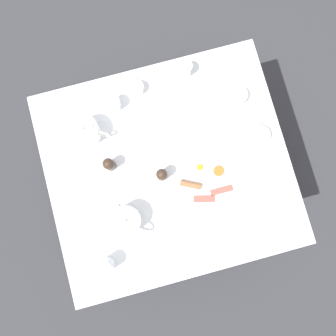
{
  "coord_description": "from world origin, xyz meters",
  "views": [
    {
      "loc": [
        -0.16,
        0.04,
        2.29
      ],
      "look_at": [
        0.0,
        0.0,
        0.79
      ],
      "focal_mm": 35.0,
      "sensor_mm": 36.0,
      "label": 1
    }
  ],
  "objects_px": {
    "knife_by_plate": "(159,122)",
    "teapot_near": "(127,221)",
    "teapot_far": "(86,132)",
    "wine_glass_spare": "(106,266)",
    "salt_grinder": "(109,164)",
    "creamer_jug": "(136,88)",
    "teacup_with_saucer_right": "(237,96)",
    "water_glass_short": "(114,103)",
    "napkin_folded": "(267,229)",
    "teacup_with_saucer_left": "(259,136)",
    "water_glass_tall": "(185,69)",
    "pepper_grinder": "(162,175)",
    "fork_by_plate": "(267,180)",
    "breakfast_plate": "(206,182)"
  },
  "relations": [
    {
      "from": "knife_by_plate",
      "to": "teapot_near",
      "type": "bearing_deg",
      "value": 148.07
    },
    {
      "from": "teapot_far",
      "to": "wine_glass_spare",
      "type": "distance_m",
      "value": 0.61
    },
    {
      "from": "salt_grinder",
      "to": "creamer_jug",
      "type": "bearing_deg",
      "value": -32.75
    },
    {
      "from": "salt_grinder",
      "to": "teapot_near",
      "type": "bearing_deg",
      "value": -176.71
    },
    {
      "from": "teapot_near",
      "to": "knife_by_plate",
      "type": "distance_m",
      "value": 0.48
    },
    {
      "from": "wine_glass_spare",
      "to": "creamer_jug",
      "type": "distance_m",
      "value": 0.82
    },
    {
      "from": "teapot_far",
      "to": "creamer_jug",
      "type": "relative_size",
      "value": 2.34
    },
    {
      "from": "teacup_with_saucer_right",
      "to": "water_glass_short",
      "type": "xyz_separation_m",
      "value": [
        0.11,
        0.56,
        0.02
      ]
    },
    {
      "from": "water_glass_short",
      "to": "creamer_jug",
      "type": "bearing_deg",
      "value": -67.5
    },
    {
      "from": "wine_glass_spare",
      "to": "salt_grinder",
      "type": "xyz_separation_m",
      "value": [
        0.43,
        -0.12,
        0.0
      ]
    },
    {
      "from": "salt_grinder",
      "to": "napkin_folded",
      "type": "height_order",
      "value": "salt_grinder"
    },
    {
      "from": "teacup_with_saucer_left",
      "to": "water_glass_tall",
      "type": "bearing_deg",
      "value": 31.79
    },
    {
      "from": "teapot_near",
      "to": "pepper_grinder",
      "type": "xyz_separation_m",
      "value": [
        0.16,
        -0.2,
        0.0
      ]
    },
    {
      "from": "salt_grinder",
      "to": "knife_by_plate",
      "type": "xyz_separation_m",
      "value": [
        0.14,
        -0.27,
        -0.05
      ]
    },
    {
      "from": "teacup_with_saucer_right",
      "to": "knife_by_plate",
      "type": "bearing_deg",
      "value": 92.3
    },
    {
      "from": "water_glass_short",
      "to": "fork_by_plate",
      "type": "height_order",
      "value": "water_glass_short"
    },
    {
      "from": "wine_glass_spare",
      "to": "water_glass_tall",
      "type": "bearing_deg",
      "value": -36.4
    },
    {
      "from": "wine_glass_spare",
      "to": "knife_by_plate",
      "type": "xyz_separation_m",
      "value": [
        0.57,
        -0.39,
        -0.05
      ]
    },
    {
      "from": "creamer_jug",
      "to": "wine_glass_spare",
      "type": "bearing_deg",
      "value": 156.3
    },
    {
      "from": "teacup_with_saucer_left",
      "to": "knife_by_plate",
      "type": "bearing_deg",
      "value": 65.53
    },
    {
      "from": "water_glass_tall",
      "to": "fork_by_plate",
      "type": "height_order",
      "value": "water_glass_tall"
    },
    {
      "from": "teacup_with_saucer_left",
      "to": "water_glass_short",
      "type": "distance_m",
      "value": 0.69
    },
    {
      "from": "water_glass_short",
      "to": "pepper_grinder",
      "type": "xyz_separation_m",
      "value": [
        -0.38,
        -0.13,
        0.01
      ]
    },
    {
      "from": "wine_glass_spare",
      "to": "water_glass_short",
      "type": "bearing_deg",
      "value": -16.6
    },
    {
      "from": "teacup_with_saucer_left",
      "to": "napkin_folded",
      "type": "height_order",
      "value": "teacup_with_saucer_left"
    },
    {
      "from": "breakfast_plate",
      "to": "creamer_jug",
      "type": "xyz_separation_m",
      "value": [
        0.51,
        0.2,
        0.02
      ]
    },
    {
      "from": "teacup_with_saucer_right",
      "to": "napkin_folded",
      "type": "xyz_separation_m",
      "value": [
        -0.63,
        0.03,
        -0.02
      ]
    },
    {
      "from": "teacup_with_saucer_right",
      "to": "creamer_jug",
      "type": "relative_size",
      "value": 1.78
    },
    {
      "from": "knife_by_plate",
      "to": "pepper_grinder",
      "type": "bearing_deg",
      "value": 168.19
    },
    {
      "from": "teapot_near",
      "to": "water_glass_tall",
      "type": "relative_size",
      "value": 2.18
    },
    {
      "from": "breakfast_plate",
      "to": "napkin_folded",
      "type": "height_order",
      "value": "breakfast_plate"
    },
    {
      "from": "breakfast_plate",
      "to": "fork_by_plate",
      "type": "height_order",
      "value": "breakfast_plate"
    },
    {
      "from": "water_glass_tall",
      "to": "knife_by_plate",
      "type": "distance_m",
      "value": 0.27
    },
    {
      "from": "salt_grinder",
      "to": "teacup_with_saucer_right",
      "type": "bearing_deg",
      "value": -76.18
    },
    {
      "from": "pepper_grinder",
      "to": "knife_by_plate",
      "type": "relative_size",
      "value": 0.57
    },
    {
      "from": "teacup_with_saucer_left",
      "to": "fork_by_plate",
      "type": "height_order",
      "value": "teacup_with_saucer_left"
    },
    {
      "from": "water_glass_tall",
      "to": "fork_by_plate",
      "type": "xyz_separation_m",
      "value": [
        -0.6,
        -0.23,
        -0.04
      ]
    },
    {
      "from": "teacup_with_saucer_right",
      "to": "wine_glass_spare",
      "type": "distance_m",
      "value": 0.97
    },
    {
      "from": "creamer_jug",
      "to": "salt_grinder",
      "type": "distance_m",
      "value": 0.39
    },
    {
      "from": "teapot_near",
      "to": "wine_glass_spare",
      "type": "xyz_separation_m",
      "value": [
        -0.17,
        0.14,
        -0.0
      ]
    },
    {
      "from": "teacup_with_saucer_right",
      "to": "salt_grinder",
      "type": "relative_size",
      "value": 1.52
    },
    {
      "from": "water_glass_tall",
      "to": "pepper_grinder",
      "type": "xyz_separation_m",
      "value": [
        -0.45,
        0.23,
        0.01
      ]
    },
    {
      "from": "napkin_folded",
      "to": "fork_by_plate",
      "type": "bearing_deg",
      "value": -16.82
    },
    {
      "from": "salt_grinder",
      "to": "breakfast_plate",
      "type": "bearing_deg",
      "value": -115.06
    },
    {
      "from": "teacup_with_saucer_left",
      "to": "teapot_far",
      "type": "bearing_deg",
      "value": 73.67
    },
    {
      "from": "water_glass_tall",
      "to": "salt_grinder",
      "type": "relative_size",
      "value": 0.76
    },
    {
      "from": "water_glass_tall",
      "to": "knife_by_plate",
      "type": "xyz_separation_m",
      "value": [
        -0.2,
        0.18,
        -0.04
      ]
    },
    {
      "from": "fork_by_plate",
      "to": "water_glass_short",
      "type": "bearing_deg",
      "value": 48.52
    },
    {
      "from": "teacup_with_saucer_left",
      "to": "napkin_folded",
      "type": "distance_m",
      "value": 0.42
    },
    {
      "from": "creamer_jug",
      "to": "fork_by_plate",
      "type": "xyz_separation_m",
      "value": [
        -0.58,
        -0.47,
        -0.02
      ]
    }
  ]
}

